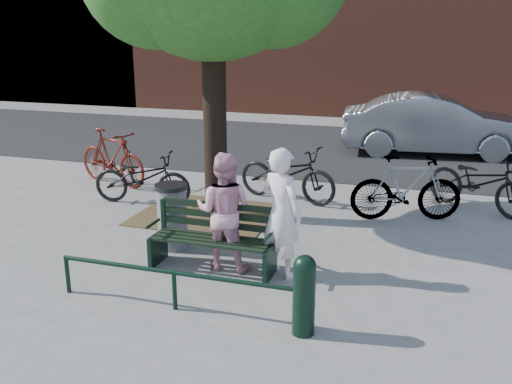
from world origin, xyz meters
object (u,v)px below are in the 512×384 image
(person_left, at_px, (281,213))
(parked_car, at_px, (435,125))
(litter_bin, at_px, (172,216))
(bicycle_c, at_px, (287,173))
(person_right, at_px, (224,211))
(park_bench, at_px, (214,236))
(bollard, at_px, (304,292))

(person_left, distance_m, parked_car, 8.67)
(litter_bin, relative_size, bicycle_c, 0.49)
(person_left, distance_m, person_right, 0.82)
(park_bench, distance_m, bollard, 2.10)
(bollard, xyz_separation_m, parked_car, (1.19, 9.89, 0.28))
(person_right, relative_size, bicycle_c, 0.81)
(person_right, height_order, bicycle_c, person_right)
(park_bench, relative_size, bollard, 1.86)
(park_bench, height_order, litter_bin, litter_bin)
(person_right, bearing_deg, park_bench, 25.88)
(bollard, bearing_deg, person_left, 114.54)
(park_bench, bearing_deg, person_right, 28.30)
(person_right, xyz_separation_m, bollard, (1.47, -1.42, -0.33))
(parked_car, bearing_deg, litter_bin, 148.50)
(person_right, bearing_deg, person_left, 177.58)
(park_bench, distance_m, person_left, 1.04)
(park_bench, xyz_separation_m, parked_car, (2.79, 8.54, 0.30))
(bollard, relative_size, parked_car, 0.20)
(person_left, bearing_deg, person_right, 25.56)
(park_bench, xyz_separation_m, person_right, (0.13, 0.07, 0.35))
(bollard, distance_m, parked_car, 9.97)
(litter_bin, xyz_separation_m, bicycle_c, (1.04, 2.91, 0.03))
(park_bench, bearing_deg, parked_car, 71.90)
(person_right, bearing_deg, bollard, 133.46)
(person_left, relative_size, bollard, 1.90)
(person_right, height_order, litter_bin, person_right)
(person_left, relative_size, litter_bin, 1.76)
(park_bench, height_order, parked_car, parked_car)
(bollard, height_order, litter_bin, litter_bin)
(person_left, xyz_separation_m, bicycle_c, (-0.80, 3.36, -0.35))
(person_left, bearing_deg, bicycle_c, -51.13)
(park_bench, height_order, person_left, person_left)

